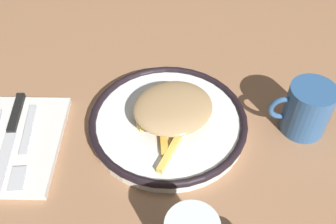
{
  "coord_description": "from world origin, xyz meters",
  "views": [
    {
      "loc": [
        0.02,
        0.45,
        0.53
      ],
      "look_at": [
        0.0,
        0.0,
        0.04
      ],
      "focal_mm": 42.41,
      "sensor_mm": 36.0,
      "label": 1
    }
  ],
  "objects_px": {
    "fork": "(25,145)",
    "coffee_mug": "(307,109)",
    "fries_heap": "(172,109)",
    "napkin": "(10,143)",
    "plate": "(168,122)",
    "knife": "(11,131)"
  },
  "relations": [
    {
      "from": "napkin",
      "to": "coffee_mug",
      "type": "relative_size",
      "value": 1.95
    },
    {
      "from": "plate",
      "to": "coffee_mug",
      "type": "relative_size",
      "value": 2.59
    },
    {
      "from": "plate",
      "to": "fork",
      "type": "bearing_deg",
      "value": 10.3
    },
    {
      "from": "fries_heap",
      "to": "napkin",
      "type": "distance_m",
      "value": 0.28
    },
    {
      "from": "plate",
      "to": "napkin",
      "type": "distance_m",
      "value": 0.27
    },
    {
      "from": "fork",
      "to": "knife",
      "type": "relative_size",
      "value": 0.84
    },
    {
      "from": "napkin",
      "to": "knife",
      "type": "height_order",
      "value": "knife"
    },
    {
      "from": "fries_heap",
      "to": "coffee_mug",
      "type": "relative_size",
      "value": 1.89
    },
    {
      "from": "fries_heap",
      "to": "knife",
      "type": "height_order",
      "value": "fries_heap"
    },
    {
      "from": "napkin",
      "to": "plate",
      "type": "bearing_deg",
      "value": -173.37
    },
    {
      "from": "fries_heap",
      "to": "fork",
      "type": "bearing_deg",
      "value": 10.3
    },
    {
      "from": "fork",
      "to": "coffee_mug",
      "type": "xyz_separation_m",
      "value": [
        -0.47,
        -0.03,
        0.03
      ]
    },
    {
      "from": "fork",
      "to": "knife",
      "type": "height_order",
      "value": "knife"
    },
    {
      "from": "fries_heap",
      "to": "napkin",
      "type": "relative_size",
      "value": 0.97
    },
    {
      "from": "fries_heap",
      "to": "fork",
      "type": "distance_m",
      "value": 0.25
    },
    {
      "from": "knife",
      "to": "coffee_mug",
      "type": "distance_m",
      "value": 0.5
    },
    {
      "from": "fries_heap",
      "to": "napkin",
      "type": "bearing_deg",
      "value": 6.72
    },
    {
      "from": "fork",
      "to": "plate",
      "type": "bearing_deg",
      "value": -169.7
    },
    {
      "from": "plate",
      "to": "coffee_mug",
      "type": "distance_m",
      "value": 0.23
    },
    {
      "from": "knife",
      "to": "plate",
      "type": "bearing_deg",
      "value": -177.43
    },
    {
      "from": "fries_heap",
      "to": "plate",
      "type": "bearing_deg",
      "value": 10.48
    },
    {
      "from": "napkin",
      "to": "coffee_mug",
      "type": "xyz_separation_m",
      "value": [
        -0.5,
        -0.02,
        0.04
      ]
    }
  ]
}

